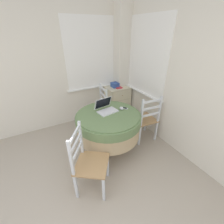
{
  "coord_description": "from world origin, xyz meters",
  "views": [
    {
      "loc": [
        0.31,
        -0.45,
        1.96
      ],
      "look_at": [
        1.41,
        1.57,
        0.68
      ],
      "focal_mm": 24.0,
      "sensor_mm": 36.0,
      "label": 1
    }
  ],
  "objects": [
    {
      "name": "round_dining_table",
      "position": [
        1.26,
        1.42,
        0.57
      ],
      "size": [
        1.07,
        1.07,
        0.75
      ],
      "color": "#4C3D2D",
      "rests_on": "ground_plane"
    },
    {
      "name": "corner_cabinet",
      "position": [
        2.04,
        2.46,
        0.38
      ],
      "size": [
        0.55,
        0.47,
        0.76
      ],
      "color": "beige",
      "rests_on": "ground_plane"
    },
    {
      "name": "cell_phone",
      "position": [
        1.6,
        1.47,
        0.76
      ],
      "size": [
        0.1,
        0.13,
        0.01
      ],
      "color": "#B2B7BC",
      "rests_on": "round_dining_table"
    },
    {
      "name": "corner_room_shell",
      "position": [
        1.36,
        1.74,
        1.28
      ],
      "size": [
        4.6,
        4.57,
        2.55
      ],
      "color": "silver",
      "rests_on": "ground_plane"
    },
    {
      "name": "dining_chair_near_back_window",
      "position": [
        1.4,
        2.18,
        0.45
      ],
      "size": [
        0.45,
        0.46,
        0.95
      ],
      "color": "#A87F51",
      "rests_on": "ground_plane"
    },
    {
      "name": "book_on_cabinet",
      "position": [
        2.02,
        2.41,
        0.77
      ],
      "size": [
        0.14,
        0.21,
        0.02
      ],
      "color": "#BC3338",
      "rests_on": "corner_cabinet"
    },
    {
      "name": "dining_chair_camera_near",
      "position": [
        0.69,
        0.9,
        0.45
      ],
      "size": [
        0.58,
        0.58,
        0.95
      ],
      "color": "#A87F51",
      "rests_on": "ground_plane"
    },
    {
      "name": "storage_box",
      "position": [
        1.97,
        2.47,
        0.81
      ],
      "size": [
        0.15,
        0.18,
        0.11
      ],
      "color": "#2D4C93",
      "rests_on": "corner_cabinet"
    },
    {
      "name": "laptop",
      "position": [
        1.28,
        1.54,
        0.8
      ],
      "size": [
        0.36,
        0.32,
        0.21
      ],
      "color": "silver",
      "rests_on": "round_dining_table"
    },
    {
      "name": "dining_chair_near_right_window",
      "position": [
        2.02,
        1.37,
        0.45
      ],
      "size": [
        0.46,
        0.45,
        0.95
      ],
      "color": "#A87F51",
      "rests_on": "ground_plane"
    },
    {
      "name": "computer_mouse",
      "position": [
        1.53,
        1.45,
        0.77
      ],
      "size": [
        0.06,
        0.09,
        0.05
      ],
      "color": "silver",
      "rests_on": "round_dining_table"
    }
  ]
}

